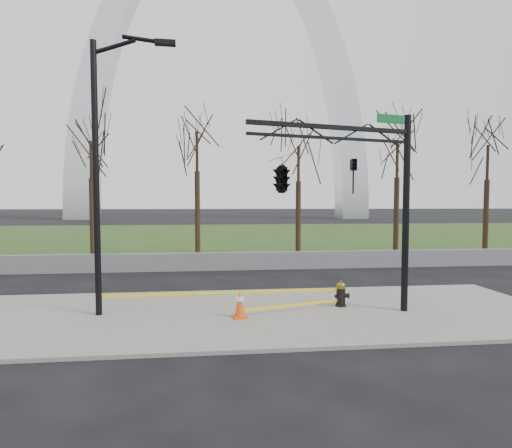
{
  "coord_description": "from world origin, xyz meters",
  "views": [
    {
      "loc": [
        -1.38,
        -11.4,
        3.36
      ],
      "look_at": [
        0.03,
        2.0,
        2.65
      ],
      "focal_mm": 26.97,
      "sensor_mm": 36.0,
      "label": 1
    }
  ],
  "objects": [
    {
      "name": "ground",
      "position": [
        0.0,
        0.0,
        0.0
      ],
      "size": [
        500.0,
        500.0,
        0.0
      ],
      "primitive_type": "plane",
      "color": "black",
      "rests_on": "ground"
    },
    {
      "name": "sidewalk",
      "position": [
        0.0,
        0.0,
        0.05
      ],
      "size": [
        18.0,
        6.0,
        0.1
      ],
      "primitive_type": "cube",
      "color": "slate",
      "rests_on": "ground"
    },
    {
      "name": "grass_strip",
      "position": [
        0.0,
        30.0,
        0.03
      ],
      "size": [
        120.0,
        40.0,
        0.06
      ],
      "primitive_type": "cube",
      "color": "#223E16",
      "rests_on": "ground"
    },
    {
      "name": "guardrail",
      "position": [
        0.0,
        8.0,
        0.45
      ],
      "size": [
        60.0,
        0.3,
        0.9
      ],
      "primitive_type": "cube",
      "color": "#59595B",
      "rests_on": "ground"
    },
    {
      "name": "gateway_arch",
      "position": [
        0.0,
        75.0,
        32.5
      ],
      "size": [
        66.0,
        6.0,
        65.0
      ],
      "primitive_type": null,
      "color": "silver",
      "rests_on": "ground"
    },
    {
      "name": "tree_row",
      "position": [
        0.59,
        12.0,
        4.18
      ],
      "size": [
        47.18,
        4.0,
        8.36
      ],
      "color": "black",
      "rests_on": "ground"
    },
    {
      "name": "fire_hydrant",
      "position": [
        2.58,
        0.35,
        0.48
      ],
      "size": [
        0.52,
        0.33,
        0.82
      ],
      "rotation": [
        0.0,
        0.0,
        -0.2
      ],
      "color": "black",
      "rests_on": "sidewalk"
    },
    {
      "name": "traffic_cone",
      "position": [
        -0.71,
        -0.54,
        0.48
      ],
      "size": [
        0.47,
        0.47,
        0.77
      ],
      "rotation": [
        0.0,
        0.0,
        0.21
      ],
      "color": "#E5460C",
      "rests_on": "sidewalk"
    },
    {
      "name": "street_light",
      "position": [
        -4.59,
        0.19,
        4.69
      ],
      "size": [
        2.39,
        0.3,
        8.21
      ],
      "rotation": [
        0.0,
        0.0,
        0.05
      ],
      "color": "black",
      "rests_on": "ground"
    },
    {
      "name": "traffic_signal_mast",
      "position": [
        1.15,
        -0.95,
        4.15
      ],
      "size": [
        5.02,
        2.54,
        6.0
      ],
      "rotation": [
        0.0,
        0.0,
        0.19
      ],
      "color": "black",
      "rests_on": "ground"
    },
    {
      "name": "caution_tape",
      "position": [
        -0.48,
        0.15,
        0.53
      ],
      "size": [
        7.39,
        0.9,
        0.42
      ],
      "color": "yellow",
      "rests_on": "ground"
    }
  ]
}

